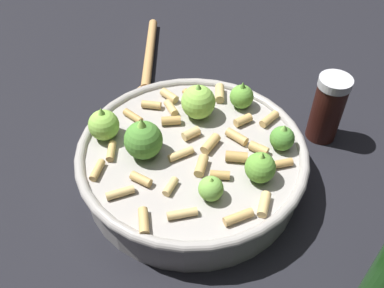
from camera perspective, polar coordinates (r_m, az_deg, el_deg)
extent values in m
plane|color=black|center=(0.57, 0.00, -4.51)|extent=(2.40, 2.40, 0.00)
cylinder|color=#9E9993|center=(0.55, 0.00, -2.71)|extent=(0.28, 0.28, 0.05)
torus|color=#9E9993|center=(0.53, 0.00, -0.77)|extent=(0.29, 0.29, 0.01)
sphere|color=#609E38|center=(0.49, 9.19, -3.16)|extent=(0.04, 0.04, 0.04)
cone|color=#8CC64C|center=(0.47, 9.44, -1.72)|extent=(0.01, 0.01, 0.01)
sphere|color=#8CC64C|center=(0.56, 0.85, 5.69)|extent=(0.05, 0.05, 0.05)
cone|color=#75B247|center=(0.55, 0.88, 7.45)|extent=(0.02, 0.02, 0.02)
sphere|color=#75B247|center=(0.47, 2.57, -6.04)|extent=(0.03, 0.03, 0.03)
cone|color=#8CC64C|center=(0.46, 2.62, -4.97)|extent=(0.01, 0.01, 0.01)
sphere|color=#4C8933|center=(0.51, -6.59, 0.52)|extent=(0.05, 0.05, 0.05)
cone|color=#8CC64C|center=(0.49, -6.81, 2.51)|extent=(0.02, 0.02, 0.02)
sphere|color=#4C8933|center=(0.53, 12.07, 0.75)|extent=(0.03, 0.03, 0.03)
cone|color=#75B247|center=(0.52, 12.33, 1.98)|extent=(0.01, 0.01, 0.01)
sphere|color=#8CC64C|center=(0.54, -11.81, 2.52)|extent=(0.04, 0.04, 0.04)
cone|color=#8CC64C|center=(0.53, -12.13, 4.09)|extent=(0.02, 0.02, 0.02)
sphere|color=#609E38|center=(0.58, 6.72, 6.36)|extent=(0.03, 0.03, 0.03)
cone|color=#609E38|center=(0.57, 6.86, 7.71)|extent=(0.01, 0.01, 0.01)
cylinder|color=tan|center=(0.60, -0.38, 6.49)|extent=(0.01, 0.03, 0.01)
cylinder|color=tan|center=(0.57, -7.97, 3.74)|extent=(0.01, 0.03, 0.01)
cylinder|color=tan|center=(0.48, -2.91, -5.75)|extent=(0.03, 0.02, 0.01)
cylinder|color=tan|center=(0.51, -12.66, -3.45)|extent=(0.03, 0.02, 0.01)
cylinder|color=tan|center=(0.54, 6.06, 0.99)|extent=(0.01, 0.03, 0.01)
cylinder|color=tan|center=(0.53, 2.52, 0.03)|extent=(0.03, 0.02, 0.01)
cylinder|color=tan|center=(0.45, -6.55, -10.32)|extent=(0.03, 0.03, 0.01)
cylinder|color=tan|center=(0.46, 6.28, -9.76)|extent=(0.03, 0.02, 0.01)
cylinder|color=tan|center=(0.47, 9.57, -8.15)|extent=(0.03, 0.03, 0.01)
cylinder|color=tan|center=(0.60, -3.08, 6.53)|extent=(0.01, 0.03, 0.01)
cylinder|color=tan|center=(0.53, -10.85, -0.94)|extent=(0.03, 0.03, 0.01)
cylinder|color=tan|center=(0.56, -2.85, 3.18)|extent=(0.03, 0.02, 0.01)
cylinder|color=tan|center=(0.52, -1.65, -1.24)|extent=(0.03, 0.02, 0.01)
cylinder|color=tan|center=(0.51, 11.84, -2.63)|extent=(0.03, 0.02, 0.01)
cylinder|color=tan|center=(0.58, -5.50, 5.29)|extent=(0.02, 0.03, 0.01)
cylinder|color=tan|center=(0.57, 10.39, 3.34)|extent=(0.03, 0.01, 0.01)
cylinder|color=tan|center=(0.58, -2.85, 4.89)|extent=(0.02, 0.03, 0.01)
cylinder|color=tan|center=(0.48, -9.48, -6.69)|extent=(0.03, 0.02, 0.01)
cylinder|color=tan|center=(0.49, 3.77, -4.19)|extent=(0.02, 0.02, 0.01)
cylinder|color=tan|center=(0.51, 6.02, -1.72)|extent=(0.03, 0.03, 0.01)
cylinder|color=tan|center=(0.50, 1.27, -2.94)|extent=(0.03, 0.03, 0.01)
cylinder|color=tan|center=(0.53, 8.99, -0.60)|extent=(0.02, 0.03, 0.01)
cylinder|color=tan|center=(0.46, -1.33, -9.38)|extent=(0.03, 0.02, 0.01)
cylinder|color=tan|center=(0.54, -0.12, 1.41)|extent=(0.02, 0.02, 0.01)
cylinder|color=tan|center=(0.56, 6.89, 3.21)|extent=(0.03, 0.02, 0.01)
cylinder|color=tan|center=(0.49, -6.66, -4.97)|extent=(0.02, 0.03, 0.01)
cylinder|color=tan|center=(0.60, 3.76, 6.86)|extent=(0.03, 0.03, 0.01)
cylinder|color=#33140F|center=(0.62, 17.71, 4.15)|extent=(0.04, 0.04, 0.09)
cylinder|color=silver|center=(0.59, 18.79, 7.88)|extent=(0.04, 0.04, 0.01)
cylinder|color=#B2844C|center=(0.78, -5.74, 12.21)|extent=(0.15, 0.17, 0.02)
ellipsoid|color=#B2844C|center=(0.69, -6.40, 6.60)|extent=(0.06, 0.06, 0.01)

